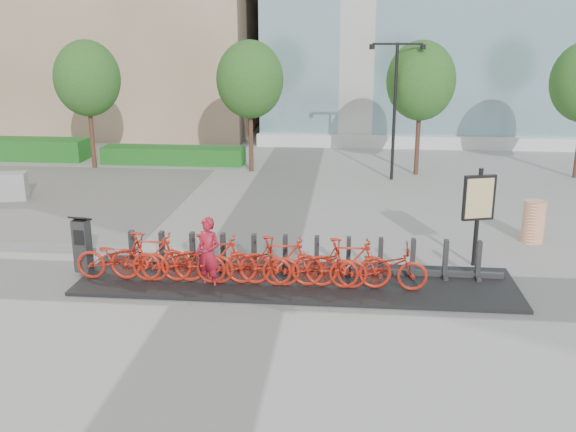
# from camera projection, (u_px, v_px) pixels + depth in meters

# --- Properties ---
(ground) EXTENTS (120.00, 120.00, 0.00)m
(ground) POSITION_uv_depth(u_px,v_px,m) (236.00, 286.00, 14.07)
(ground) COLOR #999999
(hedge_b) EXTENTS (6.00, 1.20, 0.70)m
(hedge_b) POSITION_uv_depth(u_px,v_px,m) (174.00, 155.00, 27.06)
(hedge_b) COLOR #1A6C21
(hedge_b) RESTS_ON ground
(tree_0) EXTENTS (2.60, 2.60, 5.10)m
(tree_0) POSITION_uv_depth(u_px,v_px,m) (87.00, 79.00, 25.30)
(tree_0) COLOR brown
(tree_0) RESTS_ON ground
(tree_1) EXTENTS (2.60, 2.60, 5.10)m
(tree_1) POSITION_uv_depth(u_px,v_px,m) (250.00, 80.00, 24.69)
(tree_1) COLOR brown
(tree_1) RESTS_ON ground
(tree_2) EXTENTS (2.60, 2.60, 5.10)m
(tree_2) POSITION_uv_depth(u_px,v_px,m) (421.00, 81.00, 24.08)
(tree_2) COLOR brown
(tree_2) RESTS_ON ground
(streetlamp) EXTENTS (2.00, 0.20, 5.00)m
(streetlamp) POSITION_uv_depth(u_px,v_px,m) (395.00, 95.00, 23.35)
(streetlamp) COLOR black
(streetlamp) RESTS_ON ground
(dock_pad) EXTENTS (9.60, 2.40, 0.08)m
(dock_pad) POSITION_uv_depth(u_px,v_px,m) (296.00, 281.00, 14.22)
(dock_pad) COLOR black
(dock_pad) RESTS_ON ground
(dock_rail_posts) EXTENTS (8.02, 0.50, 0.85)m
(dock_rail_posts) POSITION_uv_depth(u_px,v_px,m) (301.00, 255.00, 14.54)
(dock_rail_posts) COLOR #2E2E2F
(dock_rail_posts) RESTS_ON dock_pad
(bike_0) EXTENTS (1.91, 0.67, 1.01)m
(bike_0) POSITION_uv_depth(u_px,v_px,m) (119.00, 258.00, 14.10)
(bike_0) COLOR #AC2010
(bike_0) RESTS_ON dock_pad
(bike_1) EXTENTS (1.86, 0.52, 1.12)m
(bike_1) POSITION_uv_depth(u_px,v_px,m) (150.00, 257.00, 14.02)
(bike_1) COLOR #AC2010
(bike_1) RESTS_ON dock_pad
(bike_2) EXTENTS (1.91, 0.67, 1.01)m
(bike_2) POSITION_uv_depth(u_px,v_px,m) (183.00, 260.00, 13.97)
(bike_2) COLOR #AC2010
(bike_2) RESTS_ON dock_pad
(bike_3) EXTENTS (1.86, 0.52, 1.12)m
(bike_3) POSITION_uv_depth(u_px,v_px,m) (215.00, 259.00, 13.88)
(bike_3) COLOR #AC2010
(bike_3) RESTS_ON dock_pad
(bike_4) EXTENTS (1.91, 0.67, 1.01)m
(bike_4) POSITION_uv_depth(u_px,v_px,m) (248.00, 262.00, 13.83)
(bike_4) COLOR #AC2010
(bike_4) RESTS_ON dock_pad
(bike_5) EXTENTS (1.86, 0.52, 1.12)m
(bike_5) POSITION_uv_depth(u_px,v_px,m) (281.00, 261.00, 13.75)
(bike_5) COLOR #AC2010
(bike_5) RESTS_ON dock_pad
(bike_6) EXTENTS (1.91, 0.67, 1.01)m
(bike_6) POSITION_uv_depth(u_px,v_px,m) (314.00, 265.00, 13.70)
(bike_6) COLOR #AC2010
(bike_6) RESTS_ON dock_pad
(bike_7) EXTENTS (1.86, 0.52, 1.12)m
(bike_7) POSITION_uv_depth(u_px,v_px,m) (348.00, 263.00, 13.61)
(bike_7) COLOR #AC2010
(bike_7) RESTS_ON dock_pad
(bike_8) EXTENTS (1.91, 0.67, 1.01)m
(bike_8) POSITION_uv_depth(u_px,v_px,m) (382.00, 267.00, 13.56)
(bike_8) COLOR #AC2010
(bike_8) RESTS_ON dock_pad
(kiosk) EXTENTS (0.45, 0.39, 1.33)m
(kiosk) POSITION_uv_depth(u_px,v_px,m) (82.00, 244.00, 14.57)
(kiosk) COLOR #2E2E2F
(kiosk) RESTS_ON dock_pad
(worker_red) EXTENTS (0.68, 0.58, 1.59)m
(worker_red) POSITION_uv_depth(u_px,v_px,m) (208.00, 253.00, 13.75)
(worker_red) COLOR #A41629
(worker_red) RESTS_ON ground
(construction_barrel) EXTENTS (0.76, 0.76, 1.11)m
(construction_barrel) POSITION_uv_depth(u_px,v_px,m) (534.00, 221.00, 16.89)
(construction_barrel) COLOR orange
(construction_barrel) RESTS_ON ground
(map_sign) EXTENTS (0.77, 0.34, 2.36)m
(map_sign) POSITION_uv_depth(u_px,v_px,m) (479.00, 202.00, 14.90)
(map_sign) COLOR black
(map_sign) RESTS_ON ground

